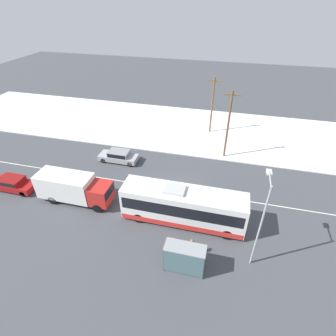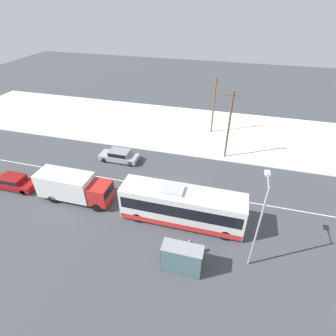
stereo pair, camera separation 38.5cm
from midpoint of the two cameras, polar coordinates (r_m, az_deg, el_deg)
ground_plane at (r=27.52m, az=1.58°, el=-4.80°), size 120.00×120.00×0.00m
snow_lot at (r=39.67m, az=6.34°, el=8.34°), size 80.00×15.31×0.12m
lane_marking_center at (r=27.52m, az=1.58°, el=-4.80°), size 60.00×0.12×0.00m
city_bus at (r=23.11m, az=2.84°, el=-8.29°), size 10.78×2.57×3.57m
box_truck at (r=26.96m, az=-20.33°, el=-3.95°), size 7.32×2.30×2.88m
sedan_car at (r=32.17m, az=-11.03°, el=2.65°), size 4.69×1.80×1.42m
parked_car_near_truck at (r=31.65m, az=-30.99°, el=-2.85°), size 4.63×1.80×1.42m
pedestrian_at_stop at (r=21.16m, az=4.62°, el=-16.44°), size 0.60×0.27×1.68m
bus_shelter at (r=19.66m, az=2.95°, el=-18.80°), size 2.98×1.20×2.40m
streetlamp at (r=19.15m, az=19.26°, el=-9.67°), size 0.36×2.21×7.50m
utility_pole_roadside at (r=31.51m, az=12.62°, el=9.20°), size 1.80×0.24×8.38m
utility_pole_snowlot at (r=37.57m, az=9.30°, el=13.39°), size 1.80×0.24×7.94m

